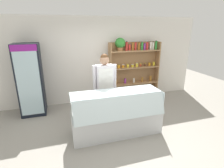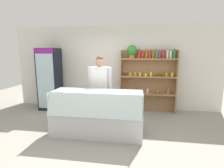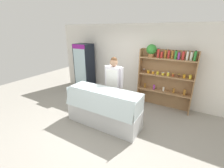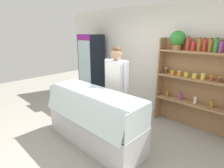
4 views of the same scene
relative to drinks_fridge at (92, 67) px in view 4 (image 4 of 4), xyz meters
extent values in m
plane|color=gray|center=(2.05, -1.61, -0.99)|extent=(12.00, 12.00, 0.00)
cube|color=white|center=(2.05, 0.49, 0.36)|extent=(6.80, 0.10, 2.70)
cube|color=black|center=(0.00, 0.01, 0.00)|extent=(0.64, 0.56, 1.99)
cube|color=silver|center=(0.00, -0.28, 0.00)|extent=(0.56, 0.01, 1.79)
cube|color=#8C1E8C|center=(0.00, -0.28, 0.90)|extent=(0.60, 0.01, 0.16)
cylinder|color=orange|center=(-0.20, -0.21, -0.65)|extent=(0.06, 0.06, 0.18)
cylinder|color=silver|center=(-0.07, -0.21, -0.67)|extent=(0.05, 0.05, 0.14)
cylinder|color=#9E6623|center=(0.07, -0.21, -0.67)|extent=(0.06, 0.06, 0.14)
cylinder|color=red|center=(0.20, -0.21, -0.64)|extent=(0.06, 0.06, 0.21)
cylinder|color=silver|center=(-0.20, -0.21, -0.13)|extent=(0.05, 0.05, 0.17)
cylinder|color=#2D8C38|center=(-0.07, -0.21, -0.12)|extent=(0.07, 0.07, 0.19)
cylinder|color=#2D8C38|center=(0.07, -0.21, -0.13)|extent=(0.05, 0.05, 0.17)
cylinder|color=silver|center=(0.20, -0.21, -0.11)|extent=(0.05, 0.05, 0.21)
cylinder|color=#3356B2|center=(-0.20, -0.21, 0.39)|extent=(0.07, 0.07, 0.15)
cylinder|color=silver|center=(-0.07, -0.21, 0.42)|extent=(0.06, 0.06, 0.21)
cylinder|color=#2D8C38|center=(0.07, -0.21, 0.39)|extent=(0.07, 0.07, 0.15)
cylinder|color=orange|center=(0.20, -0.21, 0.42)|extent=(0.05, 0.05, 0.20)
cube|color=#9E754C|center=(3.15, 0.30, -0.03)|extent=(1.70, 0.02, 1.92)
cube|color=#9E754C|center=(2.31, 0.16, -0.03)|extent=(0.03, 0.28, 1.92)
cube|color=#9E754C|center=(3.15, 0.16, -0.42)|extent=(1.64, 0.28, 0.04)
cube|color=#9E754C|center=(3.15, 0.16, 0.12)|extent=(1.64, 0.28, 0.04)
cube|color=#9E754C|center=(3.15, 0.16, 0.66)|extent=(1.64, 0.28, 0.04)
cylinder|color=#996038|center=(2.64, 0.16, 0.73)|extent=(0.18, 0.18, 0.10)
sphere|color=#2E812D|center=(2.64, 0.16, 0.92)|extent=(0.32, 0.32, 0.32)
cylinder|color=red|center=(2.86, 0.16, 0.81)|extent=(0.07, 0.07, 0.27)
cylinder|color=black|center=(2.86, 0.16, 0.95)|extent=(0.05, 0.05, 0.02)
cylinder|color=red|center=(2.96, 0.18, 0.78)|extent=(0.07, 0.07, 0.19)
cylinder|color=black|center=(2.96, 0.16, 0.88)|extent=(0.04, 0.04, 0.02)
cylinder|color=#9E6623|center=(3.07, 0.18, 0.81)|extent=(0.07, 0.07, 0.25)
cylinder|color=black|center=(3.07, 0.16, 0.94)|extent=(0.04, 0.04, 0.02)
cylinder|color=red|center=(3.17, 0.18, 0.80)|extent=(0.06, 0.06, 0.24)
cylinder|color=black|center=(3.17, 0.16, 0.93)|extent=(0.04, 0.04, 0.02)
cylinder|color=#9E6623|center=(3.27, 0.16, 0.80)|extent=(0.06, 0.06, 0.24)
cylinder|color=black|center=(3.27, 0.16, 0.93)|extent=(0.04, 0.04, 0.02)
cylinder|color=#2D8C38|center=(3.37, 0.14, 0.80)|extent=(0.07, 0.07, 0.25)
cylinder|color=black|center=(3.37, 0.16, 0.94)|extent=(0.04, 0.04, 0.02)
cylinder|color=purple|center=(3.46, 0.13, 0.78)|extent=(0.06, 0.06, 0.21)
cylinder|color=black|center=(3.46, 0.16, 0.90)|extent=(0.04, 0.04, 0.02)
cylinder|color=brown|center=(2.44, 0.17, 0.20)|extent=(0.07, 0.07, 0.11)
cylinder|color=silver|center=(2.44, 0.16, 0.26)|extent=(0.07, 0.07, 0.01)
cylinder|color=orange|center=(2.60, 0.16, 0.18)|extent=(0.09, 0.09, 0.09)
cylinder|color=gold|center=(2.60, 0.16, 0.23)|extent=(0.09, 0.09, 0.01)
cylinder|color=orange|center=(2.75, 0.16, 0.19)|extent=(0.08, 0.08, 0.09)
cylinder|color=silver|center=(2.75, 0.16, 0.24)|extent=(0.08, 0.08, 0.01)
cylinder|color=yellow|center=(2.91, 0.15, 0.19)|extent=(0.07, 0.07, 0.09)
cylinder|color=gold|center=(2.91, 0.16, 0.24)|extent=(0.07, 0.07, 0.01)
cylinder|color=yellow|center=(3.07, 0.15, 0.18)|extent=(0.08, 0.08, 0.08)
cylinder|color=silver|center=(3.07, 0.16, 0.23)|extent=(0.08, 0.08, 0.01)
cylinder|color=yellow|center=(3.23, 0.16, 0.20)|extent=(0.08, 0.08, 0.11)
cylinder|color=silver|center=(3.23, 0.16, 0.26)|extent=(0.08, 0.08, 0.01)
cylinder|color=#BF4C2D|center=(3.37, 0.18, 0.18)|extent=(0.07, 0.07, 0.09)
cylinder|color=gold|center=(3.37, 0.16, 0.23)|extent=(0.07, 0.07, 0.01)
cylinder|color=brown|center=(3.53, 0.17, 0.19)|extent=(0.07, 0.07, 0.09)
cylinder|color=gold|center=(3.53, 0.16, 0.24)|extent=(0.07, 0.07, 0.01)
cube|color=#9E6623|center=(2.52, 0.16, -0.32)|extent=(0.06, 0.04, 0.15)
cube|color=purple|center=(2.83, 0.16, -0.31)|extent=(0.06, 0.04, 0.17)
cube|color=silver|center=(3.15, 0.16, -0.32)|extent=(0.05, 0.04, 0.15)
cube|color=#9E6623|center=(3.46, 0.16, -0.32)|extent=(0.06, 0.05, 0.15)
cube|color=silver|center=(1.96, -1.59, -0.72)|extent=(2.03, 0.69, 0.55)
cube|color=white|center=(1.96, -1.59, -0.42)|extent=(1.97, 0.63, 0.03)
cube|color=silver|center=(1.96, -1.92, -0.22)|extent=(1.99, 0.16, 0.47)
cube|color=silver|center=(1.96, -1.54, 0.01)|extent=(1.99, 0.53, 0.01)
cube|color=silver|center=(0.95, -1.59, -0.22)|extent=(0.01, 0.65, 0.45)
cube|color=silver|center=(2.96, -1.59, -0.22)|extent=(0.01, 0.65, 0.45)
cube|color=tan|center=(1.16, -1.51, -0.38)|extent=(0.16, 0.11, 0.05)
cube|color=white|center=(1.16, -1.72, -0.38)|extent=(0.05, 0.03, 0.02)
cube|color=tan|center=(1.48, -1.51, -0.38)|extent=(0.17, 0.14, 0.06)
cube|color=white|center=(1.48, -1.72, -0.38)|extent=(0.05, 0.03, 0.02)
cube|color=beige|center=(1.80, -1.51, -0.39)|extent=(0.16, 0.13, 0.04)
cube|color=white|center=(1.80, -1.72, -0.38)|extent=(0.05, 0.03, 0.02)
cube|color=tan|center=(2.12, -1.51, -0.39)|extent=(0.17, 0.15, 0.04)
cube|color=white|center=(2.12, -1.72, -0.38)|extent=(0.05, 0.03, 0.02)
cube|color=beige|center=(2.43, -1.51, -0.39)|extent=(0.16, 0.14, 0.04)
cube|color=white|center=(2.43, -1.72, -0.38)|extent=(0.05, 0.03, 0.02)
cube|color=tan|center=(2.75, -1.51, -0.39)|extent=(0.16, 0.12, 0.04)
cube|color=white|center=(2.75, -1.72, -0.38)|extent=(0.05, 0.03, 0.02)
cylinder|color=tan|center=(1.12, -1.70, -0.34)|extent=(0.22, 0.18, 0.14)
cylinder|color=#A35B4C|center=(1.34, -1.70, -0.34)|extent=(0.20, 0.15, 0.14)
cylinder|color=white|center=(2.46, -1.68, -0.30)|extent=(0.07, 0.07, 0.22)
cylinder|color=white|center=(2.56, -1.68, -0.30)|extent=(0.07, 0.07, 0.22)
cylinder|color=#383D51|center=(1.77, -0.89, -0.59)|extent=(0.13, 0.13, 0.81)
cylinder|color=#383D51|center=(1.96, -0.89, -0.59)|extent=(0.13, 0.13, 0.81)
cube|color=white|center=(1.87, -0.89, 0.16)|extent=(0.43, 0.24, 0.67)
cube|color=white|center=(1.87, -1.01, -0.20)|extent=(0.36, 0.01, 1.26)
cylinder|color=white|center=(1.60, -0.89, 0.19)|extent=(0.09, 0.09, 0.61)
cylinder|color=white|center=(2.13, -0.89, 0.19)|extent=(0.09, 0.09, 0.61)
sphere|color=tan|center=(1.87, -0.89, 0.61)|extent=(0.23, 0.23, 0.23)
sphere|color=brown|center=(1.87, -0.88, 0.67)|extent=(0.20, 0.20, 0.20)
camera|label=1|loc=(0.82, -5.00, 1.39)|focal=28.00mm
camera|label=2|loc=(2.85, -5.25, 0.85)|focal=28.00mm
camera|label=3|loc=(3.95, -4.61, 1.51)|focal=24.00mm
camera|label=4|loc=(4.24, -3.50, 1.01)|focal=28.00mm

